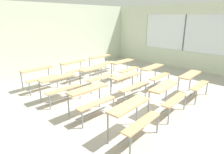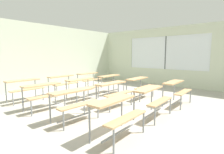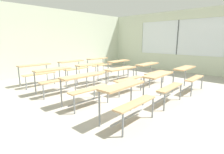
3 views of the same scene
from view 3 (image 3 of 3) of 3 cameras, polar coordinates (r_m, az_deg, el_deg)
The scene contains 15 objects.
ground at distance 5.29m, azimuth 2.47°, elevation -5.77°, with size 10.00×9.00×0.05m, color #ADA89E.
wall_back at distance 8.68m, azimuth -20.85°, elevation 10.70°, with size 10.00×0.12×3.00m, color beige.
wall_right at distance 9.35m, azimuth 24.16°, elevation 10.16°, with size 0.12×9.00×3.00m.
desk_bench_r0c0 at distance 3.40m, azimuth 4.86°, elevation -5.66°, with size 1.12×0.63×0.74m.
desk_bench_r0c1 at distance 4.63m, azimuth 16.16°, elevation -1.30°, with size 1.13×0.64×0.74m.
desk_bench_r0c2 at distance 5.96m, azimuth 23.55°, elevation 1.10°, with size 1.11×0.62×0.74m.
desk_bench_r1c0 at distance 4.32m, azimuth -9.01°, elevation -1.88°, with size 1.12×0.62×0.74m.
desk_bench_r1c1 at distance 5.37m, azimuth 3.79°, elevation 0.99°, with size 1.13×0.64×0.74m.
desk_bench_r1c2 at distance 6.51m, azimuth 12.26°, elevation 2.70°, with size 1.11×0.61×0.74m.
desk_bench_r2c0 at distance 5.45m, azimuth -18.17°, elevation 0.57°, with size 1.12×0.63×0.74m.
desk_bench_r2c1 at distance 6.29m, azimuth -6.49°, elevation 2.57°, with size 1.10×0.60×0.74m.
desk_bench_r2c2 at distance 7.27m, azimuth 2.88°, elevation 3.92°, with size 1.11×0.61×0.74m.
desk_bench_r3c0 at distance 6.69m, azimuth -23.49°, elevation 2.21°, with size 1.10×0.60×0.74m.
desk_bench_r3c1 at distance 7.38m, azimuth -12.59°, elevation 3.77°, with size 1.13×0.64×0.74m.
desk_bench_r3c2 at distance 8.29m, azimuth -4.20°, elevation 4.92°, with size 1.11×0.61×0.74m.
Camera 3 is at (-3.80, -3.30, 1.60)m, focal length 28.00 mm.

